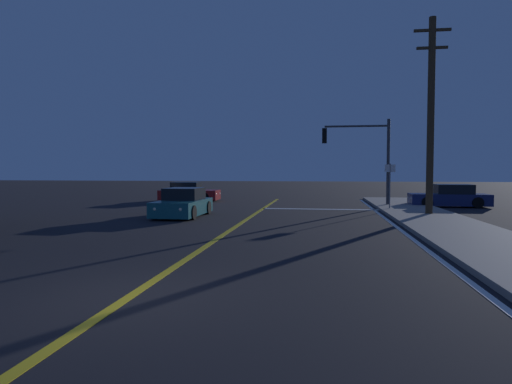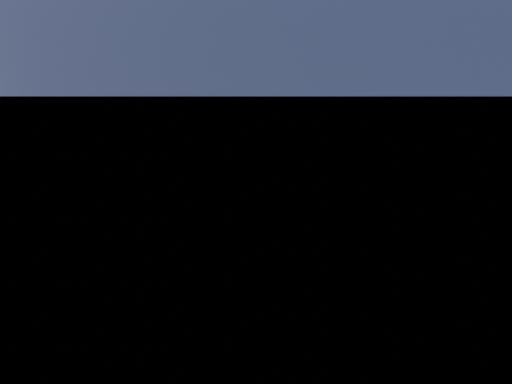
{
  "view_description": "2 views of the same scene",
  "coord_description": "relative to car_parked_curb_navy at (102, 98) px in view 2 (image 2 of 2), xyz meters",
  "views": [
    {
      "loc": [
        3.24,
        -7.06,
        2.18
      ],
      "look_at": [
        -0.11,
        15.76,
        1.04
      ],
      "focal_mm": 31.14,
      "sensor_mm": 36.0,
      "label": 1
    },
    {
      "loc": [
        -12.1,
        3.77,
        5.11
      ],
      "look_at": [
        -0.47,
        8.81,
        1.19
      ],
      "focal_mm": 47.53,
      "sensor_mm": 36.0,
      "label": 2
    }
  ],
  "objects": [
    {
      "name": "sidewalk_right",
      "position": [
        -2.84,
        -10.92,
        -0.51
      ],
      "size": [
        3.2,
        34.77,
        0.15
      ],
      "primitive_type": "cube",
      "color": "gray",
      "rests_on": "ground"
    },
    {
      "name": "lane_line_center",
      "position": [
        -10.8,
        -10.92,
        -0.58
      ],
      "size": [
        0.2,
        32.84,
        0.01
      ],
      "primitive_type": "cube",
      "color": "gold",
      "rests_on": "ground"
    },
    {
      "name": "lane_line_edge_right",
      "position": [
        -4.69,
        -10.92,
        -0.58
      ],
      "size": [
        0.16,
        32.84,
        0.01
      ],
      "primitive_type": "cube",
      "color": "white",
      "rests_on": "ground"
    },
    {
      "name": "stop_bar",
      "position": [
        -7.62,
        -2.77,
        -0.58
      ],
      "size": [
        6.37,
        0.5,
        0.01
      ],
      "primitive_type": "cube",
      "color": "white",
      "rests_on": "ground"
    },
    {
      "name": "car_parked_curb_navy",
      "position": [
        0.0,
        0.0,
        0.0
      ],
      "size": [
        4.51,
        1.86,
        1.34
      ],
      "rotation": [
        0.0,
        0.0,
        1.56
      ],
      "color": "navy",
      "rests_on": "ground"
    },
    {
      "name": "traffic_signal_near_right",
      "position": [
        -5.13,
        -0.47,
        2.91
      ],
      "size": [
        3.97,
        0.28,
        5.2
      ],
      "rotation": [
        0.0,
        0.0,
        3.14
      ],
      "color": "#38383D",
      "rests_on": "ground"
    },
    {
      "name": "street_sign_corner",
      "position": [
        -3.94,
        -3.27,
        1.11
      ],
      "size": [
        0.56,
        0.1,
        2.53
      ],
      "color": "slate",
      "rests_on": "ground"
    }
  ]
}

